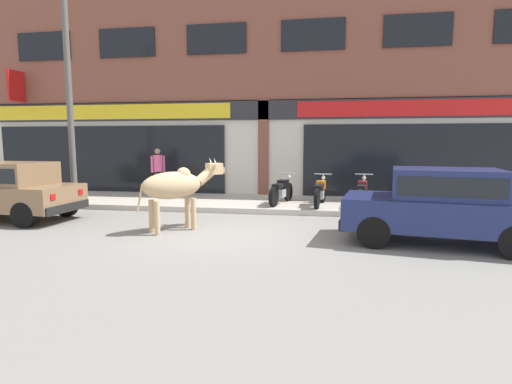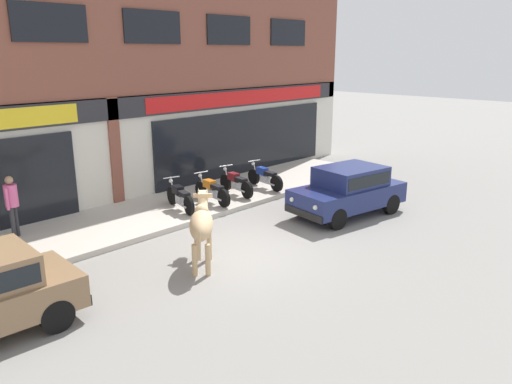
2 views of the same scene
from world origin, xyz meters
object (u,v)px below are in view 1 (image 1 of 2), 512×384
(car_0, at_px, (441,202))
(motorcycle_1, at_px, (320,192))
(motorcycle_0, at_px, (281,191))
(motorcycle_3, at_px, (409,194))
(utility_pole, at_px, (70,104))
(cow, at_px, (176,186))
(motorcycle_2, at_px, (362,192))
(car_1, at_px, (7,188))
(pedestrian, at_px, (158,167))

(car_0, xyz_separation_m, motorcycle_1, (-2.29, 3.51, -0.28))
(motorcycle_0, distance_m, motorcycle_3, 3.58)
(car_0, relative_size, utility_pole, 0.65)
(cow, relative_size, motorcycle_2, 0.95)
(car_1, xyz_separation_m, pedestrian, (2.29, 4.05, 0.32))
(cow, height_order, motorcycle_0, cow)
(motorcycle_0, xyz_separation_m, motorcycle_1, (1.13, -0.16, 0.00))
(car_0, distance_m, motorcycle_0, 5.02)
(motorcycle_3, relative_size, pedestrian, 1.13)
(motorcycle_1, bearing_deg, motorcycle_3, 0.07)
(motorcycle_0, xyz_separation_m, motorcycle_3, (3.57, -0.15, 0.00))
(motorcycle_0, bearing_deg, pedestrian, 164.78)
(motorcycle_0, distance_m, motorcycle_2, 2.31)
(motorcycle_2, bearing_deg, car_1, -162.29)
(cow, distance_m, motorcycle_0, 3.92)
(cow, height_order, motorcycle_1, cow)
(motorcycle_0, xyz_separation_m, motorcycle_2, (2.31, -0.02, 0.00))
(car_0, bearing_deg, motorcycle_0, 133.08)
(cow, height_order, motorcycle_3, cow)
(car_0, xyz_separation_m, utility_pole, (-9.61, 2.88, 2.26))
(motorcycle_2, bearing_deg, motorcycle_0, 179.54)
(motorcycle_2, xyz_separation_m, motorcycle_3, (1.26, -0.13, 0.00))
(motorcycle_0, bearing_deg, utility_pole, -172.80)
(car_1, relative_size, motorcycle_3, 2.04)
(cow, height_order, car_0, cow)
(motorcycle_2, relative_size, pedestrian, 1.13)
(motorcycle_0, relative_size, pedestrian, 1.11)
(motorcycle_0, distance_m, pedestrian, 4.54)
(motorcycle_1, xyz_separation_m, utility_pole, (-7.32, -0.62, 2.54))
(car_0, xyz_separation_m, car_1, (-10.05, 0.79, 0.00))
(car_0, relative_size, car_1, 1.03)
(car_0, bearing_deg, car_1, 175.50)
(motorcycle_0, height_order, utility_pole, utility_pole)
(car_1, relative_size, utility_pole, 0.63)
(car_1, bearing_deg, pedestrian, 60.58)
(cow, bearing_deg, motorcycle_3, 29.88)
(motorcycle_1, relative_size, motorcycle_2, 1.00)
(motorcycle_2, relative_size, utility_pole, 0.31)
(motorcycle_2, bearing_deg, utility_pole, -174.87)
(car_1, xyz_separation_m, motorcycle_2, (8.93, 2.85, -0.28))
(motorcycle_3, xyz_separation_m, utility_pole, (-9.76, -0.63, 2.54))
(motorcycle_0, distance_m, utility_pole, 6.73)
(cow, xyz_separation_m, car_0, (5.41, -0.32, -0.19))
(motorcycle_2, height_order, pedestrian, pedestrian)
(motorcycle_1, distance_m, motorcycle_3, 2.44)
(car_1, xyz_separation_m, motorcycle_3, (10.20, 2.72, -0.28))
(motorcycle_1, bearing_deg, pedestrian, 166.26)
(utility_pole, bearing_deg, motorcycle_2, 5.13)
(pedestrian, bearing_deg, cow, -62.54)
(motorcycle_2, relative_size, motorcycle_3, 1.00)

